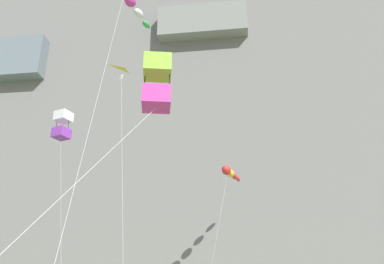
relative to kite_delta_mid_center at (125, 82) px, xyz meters
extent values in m
cube|color=slate|center=(2.49, 36.00, 22.79)|extent=(180.00, 28.09, 73.73)
cube|color=gray|center=(2.49, 22.30, 19.97)|extent=(10.89, 4.25, 4.14)
pyramid|color=yellow|center=(-0.04, 0.10, 0.63)|extent=(1.33, 1.39, 0.30)
cube|color=white|center=(-0.33, 0.33, 0.59)|extent=(0.31, 0.26, 0.39)
cylinder|color=silver|center=(0.66, -1.19, -6.68)|extent=(2.01, 3.07, 14.54)
ellipsoid|color=red|center=(5.14, 13.55, -1.42)|extent=(1.01, 1.33, 0.86)
ellipsoid|color=yellow|center=(5.43, 14.88, -1.31)|extent=(0.87, 1.28, 0.72)
ellipsoid|color=red|center=(5.73, 16.22, -1.20)|extent=(0.73, 1.24, 0.58)
ellipsoid|color=red|center=(6.02, 17.56, -1.09)|extent=(0.59, 1.20, 0.44)
cylinder|color=silver|center=(4.12, 12.55, -7.76)|extent=(2.23, 2.82, 12.38)
cube|color=white|center=(-6.09, 5.31, 0.55)|extent=(1.29, 1.29, 0.71)
cube|color=purple|center=(-6.09, 5.31, -0.74)|extent=(1.29, 1.29, 0.71)
cylinder|color=black|center=(-5.64, 5.31, -0.09)|extent=(0.03, 0.03, 1.90)
cylinder|color=black|center=(-6.55, 5.31, -0.09)|extent=(0.03, 0.03, 1.90)
cylinder|color=silver|center=(-4.91, 4.51, -7.52)|extent=(2.39, 1.61, 12.86)
cube|color=#8CCC33|center=(4.34, -10.50, -5.66)|extent=(0.91, 0.91, 0.53)
cube|color=#CC3399|center=(4.34, -10.50, -6.64)|extent=(0.91, 0.91, 0.53)
cylinder|color=black|center=(4.68, -10.50, -6.15)|extent=(0.03, 0.03, 1.44)
cylinder|color=black|center=(3.99, -10.50, -6.15)|extent=(0.03, 0.03, 1.44)
cylinder|color=silver|center=(2.93, -13.45, -10.43)|extent=(2.83, 5.90, 7.06)
ellipsoid|color=#CC3399|center=(1.84, -5.66, 0.92)|extent=(0.64, 0.80, 0.55)
ellipsoid|color=white|center=(2.04, -4.90, 0.83)|extent=(0.53, 0.76, 0.44)
ellipsoid|color=green|center=(2.23, -4.14, 0.74)|extent=(0.42, 0.72, 0.34)
cylinder|color=silver|center=(1.77, -8.66, -6.56)|extent=(0.17, 4.95, 14.79)
camera|label=1|loc=(6.56, -20.18, -11.65)|focal=38.38mm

